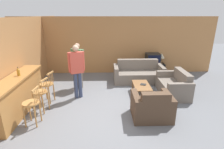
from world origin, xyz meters
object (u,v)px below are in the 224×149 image
at_px(book_on_table, 143,84).
at_px(person_by_counter, 77,69).
at_px(tv, 153,59).
at_px(table_lamp, 162,56).
at_px(loveseat_right, 174,86).
at_px(person_by_window, 78,63).
at_px(coffee_table, 142,86).
at_px(tv_unit, 152,69).
at_px(bar_chair_near, 32,105).
at_px(couch_far, 138,74).
at_px(armchair_near, 152,107).
at_px(bar_chair_far, 47,86).
at_px(bottle, 18,72).
at_px(bar_chair_mid, 41,94).

xyz_separation_m(book_on_table, person_by_counter, (-2.23, -0.15, 0.64)).
xyz_separation_m(tv, table_lamp, (0.39, 0.00, 0.12)).
relative_size(loveseat_right, person_by_window, 0.83).
relative_size(coffee_table, tv_unit, 0.90).
bearing_deg(loveseat_right, tv, 95.74).
bearing_deg(person_by_window, table_lamp, 22.55).
xyz_separation_m(loveseat_right, table_lamp, (0.17, 2.20, 0.56)).
xyz_separation_m(bar_chair_near, couch_far, (3.19, 2.94, -0.23)).
relative_size(couch_far, loveseat_right, 1.43).
distance_m(bar_chair_near, person_by_counter, 1.83).
xyz_separation_m(book_on_table, person_by_window, (-2.32, 0.70, 0.58)).
relative_size(bar_chair_near, coffee_table, 1.00).
xyz_separation_m(armchair_near, person_by_counter, (-2.17, 1.32, 0.71)).
height_order(loveseat_right, coffee_table, loveseat_right).
xyz_separation_m(tv_unit, table_lamp, (0.39, 0.00, 0.62)).
xyz_separation_m(bar_chair_far, tv_unit, (4.01, 2.62, -0.28)).
xyz_separation_m(couch_far, tv_unit, (0.81, 0.90, -0.06)).
bearing_deg(bar_chair_near, tv, 43.80).
distance_m(bottle, table_lamp, 5.86).
xyz_separation_m(armchair_near, bottle, (-3.67, 0.61, 0.85)).
relative_size(armchair_near, coffee_table, 1.03).
bearing_deg(loveseat_right, coffee_table, 179.98).
relative_size(bar_chair_mid, bar_chair_far, 1.00).
height_order(tv_unit, person_by_window, person_by_window).
bearing_deg(tv, bar_chair_far, -146.81).
distance_m(bar_chair_mid, bottle, 0.87).
bearing_deg(table_lamp, tv, -179.56).
bearing_deg(coffee_table, book_on_table, 12.74).
bearing_deg(bar_chair_near, person_by_window, 70.84).
height_order(bar_chair_mid, couch_far, bar_chair_mid).
height_order(bar_chair_far, tv_unit, bar_chair_far).
relative_size(couch_far, bottle, 7.99).
xyz_separation_m(coffee_table, bottle, (-3.68, -0.85, 0.85)).
xyz_separation_m(bottle, person_by_window, (1.41, 1.56, -0.20)).
bearing_deg(armchair_near, bar_chair_near, -176.47).
bearing_deg(loveseat_right, bar_chair_mid, -166.62).
distance_m(couch_far, tv_unit, 1.22).
xyz_separation_m(bar_chair_near, table_lamp, (4.40, 3.85, 0.34)).
relative_size(bar_chair_mid, person_by_window, 0.59).
bearing_deg(book_on_table, couch_far, 87.64).
relative_size(armchair_near, bottle, 4.07).
height_order(coffee_table, table_lamp, table_lamp).
bearing_deg(book_on_table, person_by_window, 163.23).
bearing_deg(bottle, couch_far, 29.54).
distance_m(coffee_table, tv, 2.42).
xyz_separation_m(bar_chair_near, tv, (4.01, 3.84, 0.21)).
height_order(tv, person_by_window, person_by_window).
bearing_deg(bottle, tv, 33.52).
distance_m(tv, person_by_counter, 3.89).
relative_size(bar_chair_mid, armchair_near, 0.97).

